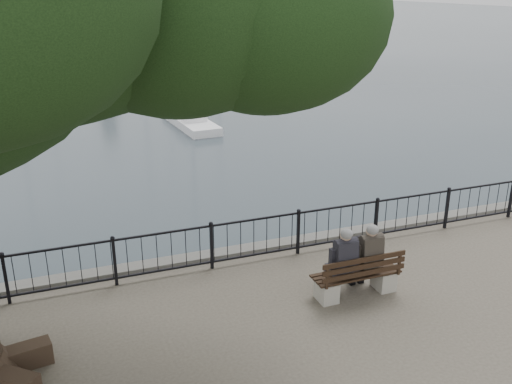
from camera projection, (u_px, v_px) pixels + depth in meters
name	position (u px, v px, depth m)	size (l,w,h in m)	color
harbor	(248.00, 271.00, 13.09)	(260.00, 260.00, 1.20)	#504E4A
railing	(256.00, 237.00, 12.28)	(22.06, 0.06, 1.00)	black
bench	(357.00, 280.00, 10.99)	(1.76, 0.53, 0.93)	gray
person_left	(341.00, 264.00, 10.85)	(0.43, 0.72, 1.47)	black
person_right	(366.00, 260.00, 11.03)	(0.43, 0.72, 1.47)	black
lion_monument	(100.00, 34.00, 54.39)	(5.74, 5.74, 8.53)	#504E4A
sailboat_b	(18.00, 110.00, 30.35)	(3.08, 4.72, 9.55)	white
sailboat_c	(190.00, 120.00, 28.27)	(1.81, 5.27, 9.48)	white
sailboat_d	(218.00, 85.00, 37.90)	(2.71, 5.33, 8.65)	white
sailboat_f	(142.00, 72.00, 43.22)	(1.67, 5.71, 11.72)	white
sailboat_g	(167.00, 65.00, 46.69)	(2.90, 5.97, 10.87)	white
sailboat_h	(46.00, 71.00, 43.64)	(2.01, 5.04, 12.01)	white
far_shore	(235.00, 1.00, 87.45)	(30.00, 8.60, 9.18)	#443F36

